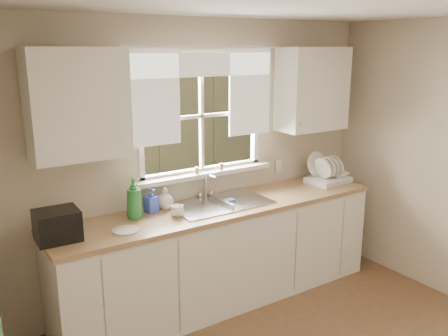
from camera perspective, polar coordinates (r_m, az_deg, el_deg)
room_walls at (r=2.82m, az=19.61°, el=-7.47°), size 3.62×4.02×2.50m
window at (r=4.27m, az=-2.59°, el=4.05°), size 1.38×0.16×1.06m
curtains at (r=4.17m, az=-2.29°, el=10.01°), size 1.50×0.03×0.81m
base_cabinets at (r=4.32m, az=-0.22°, el=-10.45°), size 3.00×0.62×0.87m
countertop at (r=4.15m, az=-0.23°, el=-4.73°), size 3.04×0.65×0.04m
upper_cabinet_left at (r=3.60m, az=-17.25°, el=7.38°), size 0.70×0.33×0.80m
upper_cabinet_right at (r=4.77m, az=10.60°, el=9.32°), size 0.70×0.33×0.80m
wall_outlet at (r=4.84m, az=6.56°, el=0.28°), size 0.08×0.01×0.12m
sill_jars at (r=4.29m, az=-1.78°, el=-0.05°), size 0.30×0.04×0.06m
sink at (r=4.19m, az=-0.46°, el=-5.29°), size 0.88×0.52×0.40m
dish_rack at (r=4.92m, az=12.32°, el=-0.84°), size 0.42×0.33×0.30m
bowl at (r=4.97m, az=13.64°, el=-0.76°), size 0.21×0.21×0.05m
soap_bottle_a at (r=3.85m, az=-10.78°, el=-3.62°), size 0.15×0.15×0.34m
soap_bottle_b at (r=3.98m, az=-8.77°, el=-3.86°), size 0.11×0.11×0.21m
soap_bottle_c at (r=4.05m, az=-7.12°, el=-3.65°), size 0.19×0.19×0.19m
saucer at (r=3.65m, az=-11.78°, el=-7.34°), size 0.20×0.20×0.01m
cup at (r=3.88m, az=-5.67°, el=-5.16°), size 0.15×0.15×0.09m
black_appliance at (r=3.58m, az=-19.43°, el=-6.52°), size 0.31×0.27×0.22m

